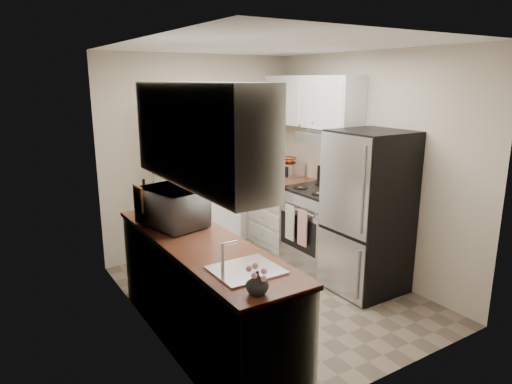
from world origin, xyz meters
TOP-DOWN VIEW (x-y plane):
  - ground at (0.00, 0.00)m, footprint 3.20×3.20m
  - room_shell at (-0.02, -0.01)m, footprint 2.64×3.24m
  - pantry_cabinet at (-0.20, 1.32)m, footprint 0.90×0.55m
  - base_cabinet_left at (-0.99, -0.43)m, footprint 0.60×2.30m
  - countertop_left at (-0.99, -0.43)m, footprint 0.63×2.33m
  - base_cabinet_right at (0.99, 1.19)m, footprint 0.60×0.80m
  - countertop_right at (0.99, 1.19)m, footprint 0.63×0.83m
  - electric_range at (0.97, 0.39)m, footprint 0.71×0.78m
  - refrigerator at (0.94, -0.41)m, footprint 0.70×0.72m
  - microwave at (-1.02, 0.06)m, footprint 0.55×0.69m
  - wine_bottle at (-1.13, 0.50)m, footprint 0.08×0.08m
  - flower_vase at (-1.11, -1.48)m, footprint 0.18×0.18m
  - cutting_board at (-0.93, 0.55)m, footprint 0.04×0.23m
  - toaster_oven at (1.09, 1.19)m, footprint 0.33×0.39m
  - fruit_basket at (1.08, 1.21)m, footprint 0.29×0.29m
  - kitchen_mat at (-0.06, 0.55)m, footprint 0.77×0.94m

SIDE VIEW (x-z plane):
  - ground at x=0.00m, z-range 0.00..0.00m
  - kitchen_mat at x=-0.06m, z-range 0.00..0.01m
  - base_cabinet_left at x=-0.99m, z-range 0.00..0.88m
  - base_cabinet_right at x=0.99m, z-range 0.00..0.88m
  - electric_range at x=0.97m, z-range -0.09..1.04m
  - refrigerator at x=0.94m, z-range 0.00..1.70m
  - countertop_left at x=-0.99m, z-range 0.88..0.92m
  - countertop_right at x=0.99m, z-range 0.88..0.92m
  - flower_vase at x=-1.11m, z-range 0.92..1.07m
  - pantry_cabinet at x=-0.20m, z-range 0.00..2.00m
  - toaster_oven at x=1.09m, z-range 0.92..1.11m
  - cutting_board at x=-0.93m, z-range 0.92..1.20m
  - wine_bottle at x=-1.13m, z-range 0.92..1.25m
  - microwave at x=-1.02m, z-range 0.92..1.26m
  - fruit_basket at x=1.08m, z-range 1.11..1.21m
  - room_shell at x=-0.02m, z-range 0.37..2.89m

